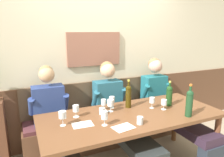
% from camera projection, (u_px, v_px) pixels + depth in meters
% --- Properties ---
extents(room_wall_back, '(6.80, 0.12, 2.80)m').
position_uv_depth(room_wall_back, '(100.00, 50.00, 3.12)').
color(room_wall_back, beige).
rests_on(room_wall_back, ground).
extents(wood_wainscot_panel, '(6.80, 0.03, 0.93)m').
position_uv_depth(wood_wainscot_panel, '(102.00, 109.00, 3.28)').
color(wood_wainscot_panel, brown).
rests_on(wood_wainscot_panel, ground).
extents(wall_bench, '(2.39, 0.42, 0.94)m').
position_uv_depth(wall_bench, '(107.00, 125.00, 3.13)').
color(wall_bench, brown).
rests_on(wall_bench, ground).
extents(dining_table, '(2.09, 0.88, 0.74)m').
position_uv_depth(dining_table, '(132.00, 120.00, 2.39)').
color(dining_table, brown).
rests_on(dining_table, ground).
extents(person_center_right_seat, '(0.50, 1.34, 1.26)m').
position_uv_depth(person_center_right_seat, '(54.00, 126.00, 2.37)').
color(person_center_right_seat, '#282632').
rests_on(person_center_right_seat, ground).
extents(person_right_seat, '(0.49, 1.35, 1.26)m').
position_uv_depth(person_right_seat, '(119.00, 113.00, 2.72)').
color(person_right_seat, '#24293C').
rests_on(person_right_seat, ground).
extents(person_left_seat, '(0.47, 1.35, 1.26)m').
position_uv_depth(person_left_seat, '(168.00, 104.00, 3.04)').
color(person_left_seat, '#29313B').
rests_on(person_left_seat, ground).
extents(wine_bottle_clear_water, '(0.08, 0.08, 0.37)m').
position_uv_depth(wine_bottle_clear_water, '(189.00, 102.00, 2.28)').
color(wine_bottle_clear_water, '#1C4223').
rests_on(wine_bottle_clear_water, dining_table).
extents(wine_bottle_amber_mid, '(0.08, 0.08, 0.32)m').
position_uv_depth(wine_bottle_amber_mid, '(169.00, 95.00, 2.62)').
color(wine_bottle_amber_mid, '#1C421B').
rests_on(wine_bottle_amber_mid, dining_table).
extents(wine_bottle_green_tall, '(0.07, 0.07, 0.35)m').
position_uv_depth(wine_bottle_green_tall, '(128.00, 95.00, 2.55)').
color(wine_bottle_green_tall, '#3C2F0A').
rests_on(wine_bottle_green_tall, dining_table).
extents(wine_glass_mid_left, '(0.07, 0.07, 0.15)m').
position_uv_depth(wine_glass_mid_left, '(104.00, 116.00, 2.07)').
color(wine_glass_mid_left, silver).
rests_on(wine_glass_mid_left, dining_table).
extents(wine_glass_by_bottle, '(0.07, 0.07, 0.13)m').
position_uv_depth(wine_glass_by_bottle, '(164.00, 103.00, 2.50)').
color(wine_glass_by_bottle, silver).
rests_on(wine_glass_by_bottle, dining_table).
extents(wine_glass_near_bucket, '(0.08, 0.08, 0.15)m').
position_uv_depth(wine_glass_near_bucket, '(111.00, 103.00, 2.43)').
color(wine_glass_near_bucket, silver).
rests_on(wine_glass_near_bucket, dining_table).
extents(wine_glass_center_rear, '(0.06, 0.06, 0.14)m').
position_uv_depth(wine_glass_center_rear, '(152.00, 100.00, 2.54)').
color(wine_glass_center_rear, silver).
rests_on(wine_glass_center_rear, dining_table).
extents(wine_glass_mid_right, '(0.06, 0.06, 0.13)m').
position_uv_depth(wine_glass_mid_right, '(104.00, 103.00, 2.48)').
color(wine_glass_mid_right, silver).
rests_on(wine_glass_mid_right, dining_table).
extents(wine_glass_center_front, '(0.07, 0.07, 0.14)m').
position_uv_depth(wine_glass_center_front, '(76.00, 109.00, 2.27)').
color(wine_glass_center_front, silver).
rests_on(wine_glass_center_front, dining_table).
extents(wine_glass_left_end, '(0.07, 0.07, 0.15)m').
position_uv_depth(wine_glass_left_end, '(112.00, 100.00, 2.54)').
color(wine_glass_left_end, silver).
rests_on(wine_glass_left_end, dining_table).
extents(wine_glass_right_end, '(0.08, 0.08, 0.15)m').
position_uv_depth(wine_glass_right_end, '(62.00, 115.00, 2.06)').
color(wine_glass_right_end, silver).
rests_on(wine_glass_right_end, dining_table).
extents(water_tumbler_right, '(0.07, 0.07, 0.08)m').
position_uv_depth(water_tumbler_right, '(140.00, 120.00, 2.11)').
color(water_tumbler_right, silver).
rests_on(water_tumbler_right, dining_table).
extents(water_tumbler_left, '(0.07, 0.07, 0.08)m').
position_uv_depth(water_tumbler_left, '(102.00, 111.00, 2.37)').
color(water_tumbler_left, silver).
rests_on(water_tumbler_left, dining_table).
extents(tasting_sheet_left_guest, '(0.22, 0.16, 0.00)m').
position_uv_depth(tasting_sheet_left_guest, '(83.00, 125.00, 2.11)').
color(tasting_sheet_left_guest, white).
rests_on(tasting_sheet_left_guest, dining_table).
extents(tasting_sheet_right_guest, '(0.23, 0.18, 0.00)m').
position_uv_depth(tasting_sheet_right_guest, '(123.00, 127.00, 2.04)').
color(tasting_sheet_right_guest, white).
rests_on(tasting_sheet_right_guest, dining_table).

